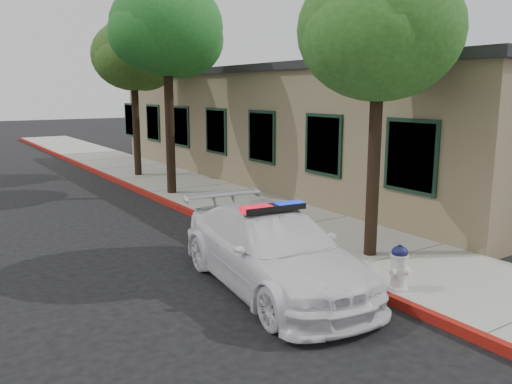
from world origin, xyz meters
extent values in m
plane|color=black|center=(0.00, 0.00, 0.00)|extent=(120.00, 120.00, 0.00)
cube|color=gray|center=(1.60, 3.00, 0.07)|extent=(3.20, 60.00, 0.15)
cube|color=maroon|center=(0.06, 3.00, 0.08)|extent=(0.14, 60.00, 0.16)
cube|color=#8C775C|center=(6.70, 9.00, 2.00)|extent=(7.00, 20.00, 4.00)
cube|color=black|center=(6.70, 9.00, 4.12)|extent=(7.30, 20.30, 0.24)
cube|color=black|center=(3.17, 1.00, 1.95)|extent=(0.08, 1.48, 1.68)
cube|color=black|center=(3.17, 4.00, 1.95)|extent=(0.08, 1.48, 1.68)
cube|color=black|center=(3.17, 7.00, 1.95)|extent=(0.08, 1.48, 1.68)
cube|color=black|center=(3.17, 10.00, 1.95)|extent=(0.08, 1.48, 1.68)
cube|color=black|center=(3.17, 13.00, 1.95)|extent=(0.08, 1.48, 1.68)
cube|color=black|center=(3.17, 16.00, 1.95)|extent=(0.08, 1.48, 1.68)
cube|color=black|center=(3.17, 19.00, 1.95)|extent=(0.08, 1.48, 1.68)
imported|color=white|center=(-1.10, 0.30, 0.69)|extent=(2.45, 4.92, 1.37)
cube|color=black|center=(-1.10, 0.30, 1.43)|extent=(1.22, 0.42, 0.10)
cube|color=red|center=(-1.42, 0.34, 1.44)|extent=(0.54, 0.30, 0.11)
cube|color=#0D29E3|center=(-0.78, 0.26, 1.44)|extent=(0.54, 0.30, 0.11)
cylinder|color=silver|center=(0.35, -1.24, 0.18)|extent=(0.32, 0.32, 0.06)
cylinder|color=silver|center=(0.35, -1.24, 0.46)|extent=(0.26, 0.26, 0.51)
cylinder|color=silver|center=(0.35, -1.24, 0.74)|extent=(0.30, 0.30, 0.04)
ellipsoid|color=#0F1139|center=(0.35, -1.24, 0.79)|extent=(0.27, 0.27, 0.20)
cylinder|color=#0F1139|center=(0.35, -1.24, 0.89)|extent=(0.07, 0.07, 0.06)
cylinder|color=silver|center=(0.19, -1.27, 0.49)|extent=(0.13, 0.12, 0.10)
cylinder|color=silver|center=(0.51, -1.22, 0.49)|extent=(0.13, 0.12, 0.10)
cylinder|color=silver|center=(0.38, -1.40, 0.50)|extent=(0.15, 0.13, 0.13)
cylinder|color=black|center=(1.35, 0.37, 1.89)|extent=(0.25, 0.25, 3.47)
ellipsoid|color=#1F4B17|center=(1.35, 0.37, 4.49)|extent=(3.09, 3.09, 2.62)
ellipsoid|color=#1F4B17|center=(1.88, 0.54, 4.20)|extent=(2.31, 2.31, 1.97)
ellipsoid|color=#1F4B17|center=(0.90, 0.18, 4.30)|extent=(2.41, 2.41, 2.05)
cylinder|color=black|center=(0.70, 8.55, 2.23)|extent=(0.29, 0.29, 4.15)
ellipsoid|color=#1B581D|center=(0.70, 8.55, 5.31)|extent=(3.48, 3.48, 2.96)
ellipsoid|color=#1B581D|center=(1.22, 8.76, 4.97)|extent=(2.80, 2.80, 2.38)
ellipsoid|color=#1B581D|center=(0.21, 8.45, 5.09)|extent=(2.69, 2.69, 2.29)
cylinder|color=black|center=(1.11, 12.66, 1.97)|extent=(0.27, 0.27, 3.64)
ellipsoid|color=#244816|center=(1.11, 12.66, 4.72)|extent=(3.12, 3.12, 2.65)
ellipsoid|color=#244816|center=(1.63, 12.88, 4.41)|extent=(2.39, 2.39, 2.03)
ellipsoid|color=#244816|center=(0.81, 12.35, 4.51)|extent=(2.49, 2.49, 2.12)
camera|label=1|loc=(-6.07, -6.70, 3.38)|focal=36.21mm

